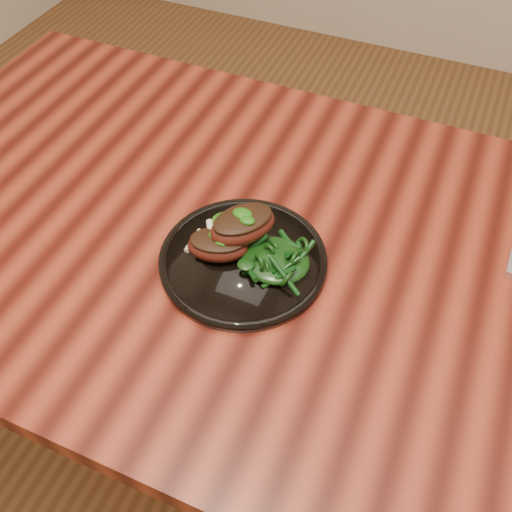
# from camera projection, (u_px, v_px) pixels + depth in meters

# --- Properties ---
(desk) EXTENTS (1.60, 0.80, 0.75)m
(desk) POSITION_uv_depth(u_px,v_px,m) (323.00, 290.00, 0.92)
(desk) COLOR #340B06
(desk) RESTS_ON ground
(plate) EXTENTS (0.25, 0.25, 0.02)m
(plate) POSITION_uv_depth(u_px,v_px,m) (243.00, 260.00, 0.84)
(plate) COLOR black
(plate) RESTS_ON desk
(lamb_chop_front) EXTENTS (0.10, 0.08, 0.04)m
(lamb_chop_front) POSITION_uv_depth(u_px,v_px,m) (218.00, 245.00, 0.83)
(lamb_chop_front) COLOR #47160D
(lamb_chop_front) RESTS_ON plate
(lamb_chop_back) EXTENTS (0.11, 0.12, 0.05)m
(lamb_chop_back) POSITION_uv_depth(u_px,v_px,m) (242.00, 225.00, 0.83)
(lamb_chop_back) COLOR #47160D
(lamb_chop_back) RESTS_ON plate
(herb_smear) EXTENTS (0.09, 0.06, 0.01)m
(herb_smear) POSITION_uv_depth(u_px,v_px,m) (239.00, 226.00, 0.88)
(herb_smear) COLOR #0D4006
(herb_smear) RESTS_ON plate
(greens_heap) EXTENTS (0.10, 0.10, 0.04)m
(greens_heap) POSITION_uv_depth(u_px,v_px,m) (275.00, 257.00, 0.82)
(greens_heap) COLOR black
(greens_heap) RESTS_ON plate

